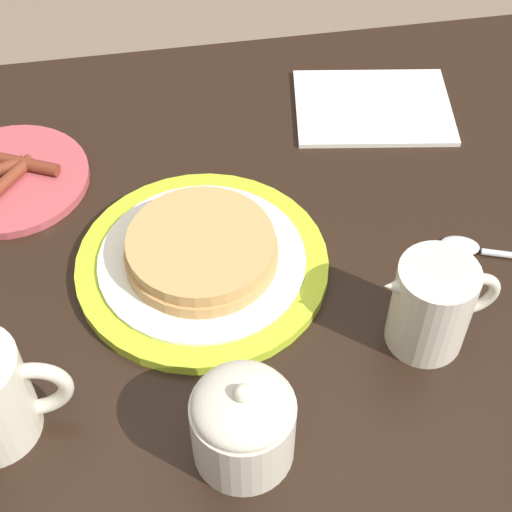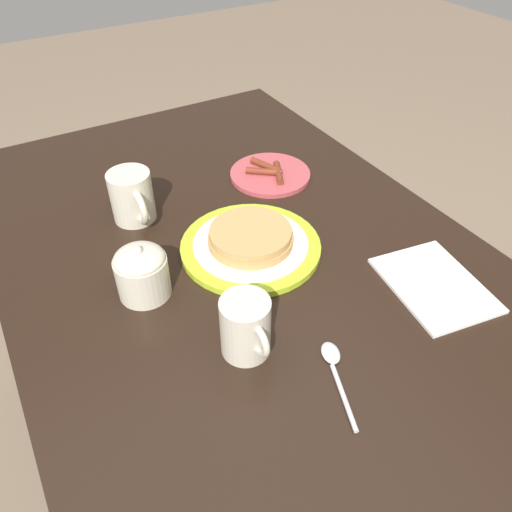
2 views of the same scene
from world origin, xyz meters
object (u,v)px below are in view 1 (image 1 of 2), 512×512
at_px(side_plate_bacon, 10,178).
at_px(creamer_pitcher, 431,304).
at_px(sugar_bowl, 243,422).
at_px(spoon, 487,252).
at_px(napkin, 373,107).
at_px(pancake_plate, 202,258).

bearing_deg(side_plate_bacon, creamer_pitcher, -35.67).
distance_m(side_plate_bacon, sugar_bowl, 0.42).
bearing_deg(creamer_pitcher, spoon, 42.13).
bearing_deg(side_plate_bacon, spoon, -21.53).
distance_m(sugar_bowl, napkin, 0.48).
bearing_deg(pancake_plate, sugar_bowl, -87.44).
xyz_separation_m(sugar_bowl, spoon, (0.28, 0.17, -0.04)).
relative_size(side_plate_bacon, creamer_pitcher, 1.52).
distance_m(side_plate_bacon, creamer_pitcher, 0.48).
xyz_separation_m(pancake_plate, creamer_pitcher, (0.19, -0.12, 0.03)).
bearing_deg(napkin, side_plate_bacon, -172.45).
distance_m(creamer_pitcher, sugar_bowl, 0.20).
xyz_separation_m(pancake_plate, spoon, (0.29, -0.03, -0.01)).
bearing_deg(pancake_plate, napkin, 42.52).
relative_size(side_plate_bacon, napkin, 0.84).
xyz_separation_m(creamer_pitcher, sugar_bowl, (-0.18, -0.08, -0.00)).
height_order(pancake_plate, creamer_pitcher, creamer_pitcher).
bearing_deg(napkin, creamer_pitcher, -97.46).
height_order(pancake_plate, napkin, pancake_plate).
xyz_separation_m(side_plate_bacon, creamer_pitcher, (0.39, -0.28, 0.04)).
distance_m(pancake_plate, spoon, 0.29).
xyz_separation_m(creamer_pitcher, spoon, (0.10, 0.09, -0.05)).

